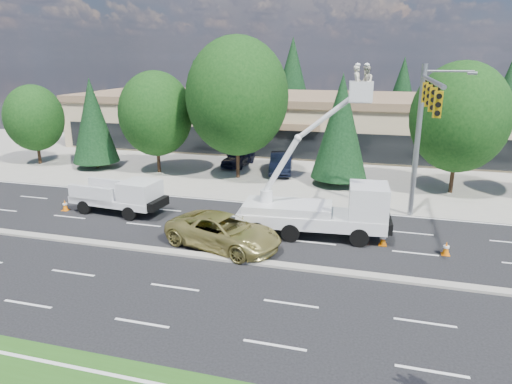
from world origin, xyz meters
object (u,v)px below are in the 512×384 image
(signal_mast, at_px, (423,121))
(minivan, at_px, (224,231))
(bucket_truck, at_px, (325,203))
(utility_pickup, at_px, (122,199))

(signal_mast, xyz_separation_m, minivan, (-9.46, -5.62, -5.21))
(signal_mast, height_order, minivan, signal_mast)
(bucket_truck, xyz_separation_m, minivan, (-4.75, -2.84, -1.07))
(signal_mast, distance_m, bucket_truck, 6.86)
(signal_mast, bearing_deg, minivan, -149.29)
(utility_pickup, relative_size, bucket_truck, 0.64)
(signal_mast, relative_size, bucket_truck, 1.12)
(utility_pickup, xyz_separation_m, bucket_truck, (12.58, -0.49, 1.02))
(signal_mast, bearing_deg, utility_pickup, -172.46)
(signal_mast, bearing_deg, bucket_truck, -149.42)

